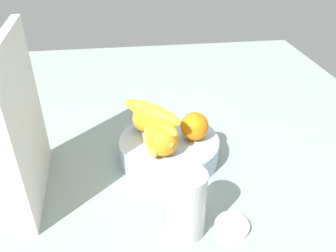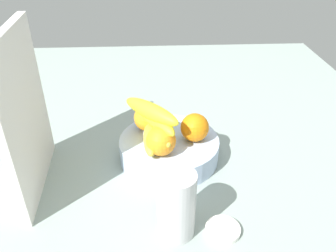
# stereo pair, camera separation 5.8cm
# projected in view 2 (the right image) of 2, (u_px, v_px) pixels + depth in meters

# --- Properties ---
(ground_plane) EXTENTS (1.80, 1.40, 0.03)m
(ground_plane) POSITION_uv_depth(u_px,v_px,m) (170.00, 169.00, 0.88)
(ground_plane) COLOR gray
(fruit_bowl) EXTENTS (0.25, 0.25, 0.06)m
(fruit_bowl) POSITION_uv_depth(u_px,v_px,m) (168.00, 149.00, 0.88)
(fruit_bowl) COLOR #AABFDE
(fruit_bowl) RESTS_ON ground_plane
(orange_front_left) EXTENTS (0.07, 0.07, 0.07)m
(orange_front_left) POSITION_uv_depth(u_px,v_px,m) (195.00, 127.00, 0.84)
(orange_front_left) COLOR orange
(orange_front_left) RESTS_ON fruit_bowl
(orange_front_right) EXTENTS (0.07, 0.07, 0.07)m
(orange_front_right) POSITION_uv_depth(u_px,v_px,m) (148.00, 118.00, 0.88)
(orange_front_right) COLOR orange
(orange_front_right) RESTS_ON fruit_bowl
(orange_center) EXTENTS (0.07, 0.07, 0.07)m
(orange_center) POSITION_uv_depth(u_px,v_px,m) (161.00, 141.00, 0.79)
(orange_center) COLOR orange
(orange_center) RESTS_ON fruit_bowl
(banana_bunch) EXTENTS (0.17, 0.15, 0.11)m
(banana_bunch) POSITION_uv_depth(u_px,v_px,m) (154.00, 123.00, 0.83)
(banana_bunch) COLOR yellow
(banana_bunch) RESTS_ON fruit_bowl
(cutting_board) EXTENTS (0.28, 0.03, 0.36)m
(cutting_board) POSITION_uv_depth(u_px,v_px,m) (24.00, 116.00, 0.72)
(cutting_board) COLOR silver
(cutting_board) RESTS_ON ground_plane
(thermos_tumbler) EXTENTS (0.07, 0.07, 0.14)m
(thermos_tumbler) POSITION_uv_depth(u_px,v_px,m) (175.00, 205.00, 0.65)
(thermos_tumbler) COLOR #BCBCBF
(thermos_tumbler) RESTS_ON ground_plane
(jar_lid) EXTENTS (0.07, 0.07, 0.01)m
(jar_lid) POSITION_uv_depth(u_px,v_px,m) (223.00, 230.00, 0.68)
(jar_lid) COLOR silver
(jar_lid) RESTS_ON ground_plane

